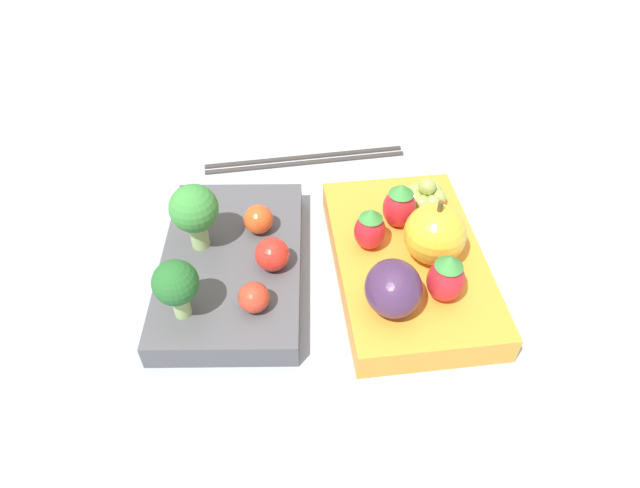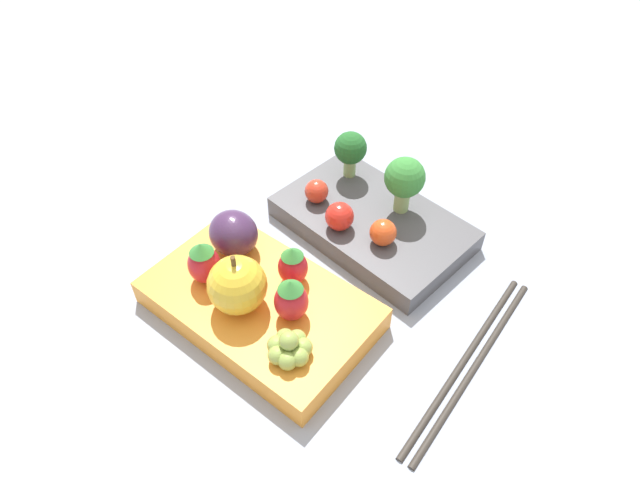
# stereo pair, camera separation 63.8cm
# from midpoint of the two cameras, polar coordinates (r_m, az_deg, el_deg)

# --- Properties ---
(ground_plane) EXTENTS (4.00, 4.00, 0.00)m
(ground_plane) POSITION_cam_midpoint_polar(r_m,az_deg,el_deg) (0.41, 20.71, -33.48)
(ground_plane) COLOR #939EB2
(bento_box_savoury) EXTENTS (0.19, 0.12, 0.02)m
(bento_box_savoury) POSITION_cam_midpoint_polar(r_m,az_deg,el_deg) (0.43, 25.56, -24.55)
(bento_box_savoury) COLOR #4C4C51
(bento_box_savoury) RESTS_ON ground_plane
(bento_box_fruit) EXTENTS (0.21, 0.14, 0.03)m
(bento_box_fruit) POSITION_cam_midpoint_polar(r_m,az_deg,el_deg) (0.38, 12.65, -41.58)
(bento_box_fruit) COLOR orange
(bento_box_fruit) RESTS_ON ground_plane
(broccoli_floret_0) EXTENTS (0.04, 0.04, 0.06)m
(broccoli_floret_0) POSITION_cam_midpoint_polar(r_m,az_deg,el_deg) (0.40, 31.36, -19.96)
(broccoli_floret_0) COLOR #93B770
(broccoli_floret_0) RESTS_ON bento_box_savoury
(broccoli_floret_1) EXTENTS (0.03, 0.03, 0.05)m
(broccoli_floret_1) POSITION_cam_midpoint_polar(r_m,az_deg,el_deg) (0.40, 21.96, -14.52)
(broccoli_floret_1) COLOR #93B770
(broccoli_floret_1) RESTS_ON bento_box_savoury
(cherry_tomato_0) EXTENTS (0.03, 0.03, 0.03)m
(cherry_tomato_0) POSITION_cam_midpoint_polar(r_m,az_deg,el_deg) (0.40, 29.45, -27.98)
(cherry_tomato_0) COLOR #DB4C1E
(cherry_tomato_0) RESTS_ON bento_box_savoury
(cherry_tomato_1) EXTENTS (0.02, 0.02, 0.02)m
(cherry_tomato_1) POSITION_cam_midpoint_polar(r_m,az_deg,el_deg) (0.39, 17.72, -21.65)
(cherry_tomato_1) COLOR red
(cherry_tomato_1) RESTS_ON bento_box_savoury
(cherry_tomato_2) EXTENTS (0.03, 0.03, 0.03)m
(cherry_tomato_2) POSITION_cam_midpoint_polar(r_m,az_deg,el_deg) (0.39, 22.60, -26.33)
(cherry_tomato_2) COLOR red
(cherry_tomato_2) RESTS_ON bento_box_savoury
(apple) EXTENTS (0.05, 0.05, 0.06)m
(apple) POSITION_cam_midpoint_polar(r_m,az_deg,el_deg) (0.34, 10.93, -43.05)
(apple) COLOR gold
(apple) RESTS_ON bento_box_fruit
(strawberry_0) EXTENTS (0.03, 0.03, 0.04)m
(strawberry_0) POSITION_cam_midpoint_polar(r_m,az_deg,el_deg) (0.35, 20.97, -43.56)
(strawberry_0) COLOR red
(strawberry_0) RESTS_ON bento_box_fruit
(strawberry_1) EXTENTS (0.03, 0.03, 0.04)m
(strawberry_1) POSITION_cam_midpoint_polar(r_m,az_deg,el_deg) (0.34, 3.25, -38.76)
(strawberry_1) COLOR red
(strawberry_1) RESTS_ON bento_box_fruit
(strawberry_2) EXTENTS (0.03, 0.03, 0.04)m
(strawberry_2) POSITION_cam_midpoint_polar(r_m,az_deg,el_deg) (0.36, 19.67, -37.94)
(strawberry_2) COLOR red
(strawberry_2) RESTS_ON bento_box_fruit
(plum) EXTENTS (0.05, 0.04, 0.04)m
(plum) POSITION_cam_midpoint_polar(r_m,az_deg,el_deg) (0.35, 7.22, -32.76)
(plum) COLOR #42284C
(plum) RESTS_ON bento_box_fruit
(grape_cluster) EXTENTS (0.04, 0.04, 0.03)m
(grape_cluster) POSITION_cam_midpoint_polar(r_m,az_deg,el_deg) (0.37, 22.44, -49.47)
(grape_cluster) COLOR #8EA84C
(grape_cluster) RESTS_ON bento_box_fruit
(chopsticks_pair) EXTENTS (0.04, 0.21, 0.01)m
(chopsticks_pair) POSITION_cam_midpoint_polar(r_m,az_deg,el_deg) (0.45, 43.87, -40.67)
(chopsticks_pair) COLOR #332D28
(chopsticks_pair) RESTS_ON ground_plane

